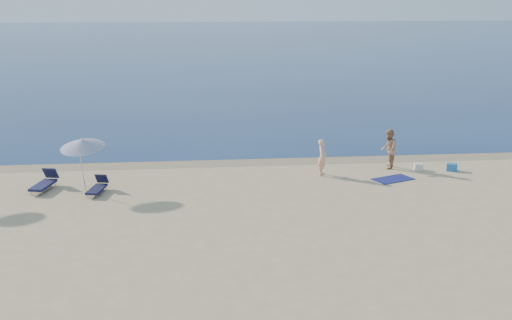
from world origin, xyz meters
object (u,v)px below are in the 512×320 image
Objects in this scene: person_left at (322,157)px; person_right at (389,149)px; blue_cooler at (452,167)px; umbrella_near at (82,144)px.

person_right is at bearing -58.54° from person_left.
person_right is at bearing -173.41° from blue_cooler.
person_right reaches higher than person_left.
blue_cooler is at bearing 21.92° from umbrella_near.
umbrella_near is (-14.08, -2.40, 1.15)m from person_right.
person_right is at bearing 26.06° from umbrella_near.
person_right reaches higher than blue_cooler.
person_left is at bearing -158.12° from blue_cooler.
umbrella_near is at bearing -58.59° from person_right.
person_right is 14.33m from umbrella_near.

